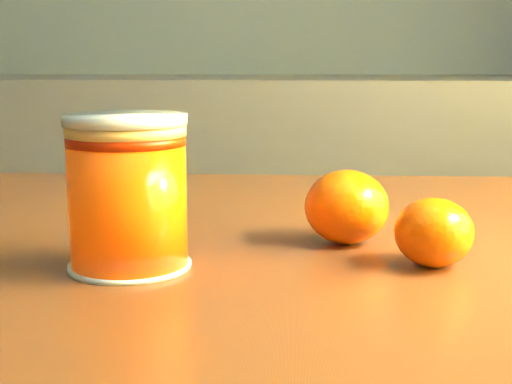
{
  "coord_description": "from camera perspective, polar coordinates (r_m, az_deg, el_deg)",
  "views": [
    {
      "loc": [
        0.82,
        -0.31,
        0.94
      ],
      "look_at": [
        0.8,
        0.2,
        0.85
      ],
      "focal_mm": 50.0,
      "sensor_mm": 36.0,
      "label": 1
    }
  ],
  "objects": [
    {
      "name": "orange_back",
      "position": [
        0.53,
        14.04,
        -3.15
      ],
      "size": [
        0.07,
        0.07,
        0.05
      ],
      "primitive_type": "ellipsoid",
      "rotation": [
        0.0,
        0.0,
        -0.23
      ],
      "color": "#F05A04",
      "rests_on": "table"
    },
    {
      "name": "orange_front",
      "position": [
        0.58,
        7.26,
        -1.18
      ],
      "size": [
        0.08,
        0.08,
        0.06
      ],
      "primitive_type": "ellipsoid",
      "rotation": [
        0.0,
        0.0,
        0.25
      ],
      "color": "#F05A04",
      "rests_on": "table"
    },
    {
      "name": "juice_glass",
      "position": [
        0.51,
        -10.22,
        -0.09
      ],
      "size": [
        0.09,
        0.09,
        0.11
      ],
      "rotation": [
        0.0,
        0.0,
        0.26
      ],
      "color": "#FF4B05",
      "rests_on": "table"
    },
    {
      "name": "table",
      "position": [
        0.6,
        3.64,
        -13.95
      ],
      "size": [
        1.06,
        0.75,
        0.79
      ],
      "rotation": [
        0.0,
        0.0,
        -0.01
      ],
      "color": "brown",
      "rests_on": "ground"
    }
  ]
}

